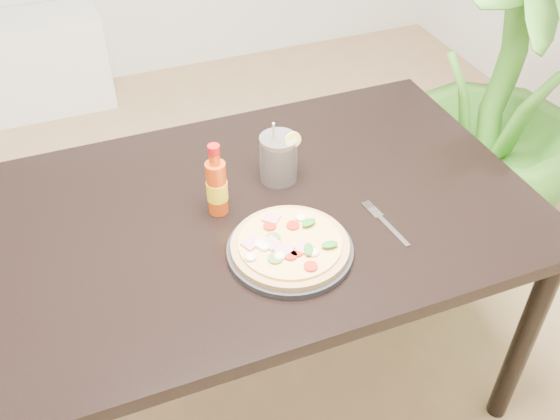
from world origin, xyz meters
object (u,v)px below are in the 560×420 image
object	(u,v)px
dining_table	(264,229)
houseplant	(500,97)
cola_cup	(279,159)
fork	(384,222)
pizza	(289,245)
plate	(290,250)
hot_sauce_bottle	(217,186)

from	to	relation	value
dining_table	houseplant	bearing A→B (deg)	20.27
cola_cup	fork	world-z (taller)	cola_cup
pizza	plate	bearing A→B (deg)	9.67
pizza	fork	bearing A→B (deg)	3.07
hot_sauce_bottle	cola_cup	bearing A→B (deg)	20.78
plate	dining_table	bearing A→B (deg)	89.72
plate	fork	bearing A→B (deg)	3.02
dining_table	hot_sauce_bottle	xyz separation A→B (m)	(-0.11, 0.02, 0.16)
hot_sauce_bottle	plate	bearing A→B (deg)	-61.79
plate	fork	size ratio (longest dim) A/B	1.60
dining_table	plate	distance (m)	0.21
hot_sauce_bottle	cola_cup	world-z (taller)	hot_sauce_bottle
dining_table	cola_cup	distance (m)	0.19
pizza	cola_cup	bearing A→B (deg)	73.68
pizza	fork	distance (m)	0.26
plate	hot_sauce_bottle	bearing A→B (deg)	118.21
dining_table	cola_cup	xyz separation A→B (m)	(0.08, 0.10, 0.15)
pizza	hot_sauce_bottle	distance (m)	0.24
plate	houseplant	bearing A→B (deg)	28.61
hot_sauce_bottle	cola_cup	xyz separation A→B (m)	(0.19, 0.07, -0.02)
dining_table	hot_sauce_bottle	distance (m)	0.20
dining_table	cola_cup	world-z (taller)	cola_cup
pizza	fork	size ratio (longest dim) A/B	1.49
hot_sauce_bottle	fork	size ratio (longest dim) A/B	1.07
fork	houseplant	world-z (taller)	houseplant
cola_cup	dining_table	bearing A→B (deg)	-129.95
plate	cola_cup	world-z (taller)	cola_cup
dining_table	pizza	size ratio (longest dim) A/B	4.98
plate	houseplant	xyz separation A→B (m)	(1.06, 0.58, -0.13)
dining_table	hot_sauce_bottle	size ratio (longest dim) A/B	6.93
dining_table	houseplant	size ratio (longest dim) A/B	1.11
cola_cup	plate	bearing A→B (deg)	-105.96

